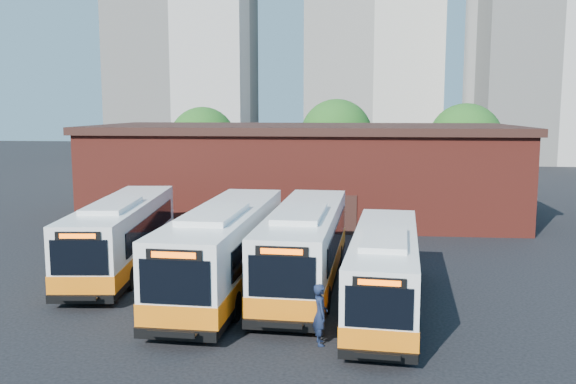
# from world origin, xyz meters

# --- Properties ---
(ground) EXTENTS (220.00, 220.00, 0.00)m
(ground) POSITION_xyz_m (0.00, 0.00, 0.00)
(ground) COLOR black
(bus_west) EXTENTS (3.73, 12.67, 3.41)m
(bus_west) POSITION_xyz_m (-7.55, 5.18, 1.55)
(bus_west) COLOR white
(bus_west) RESTS_ON ground
(bus_midwest) EXTENTS (3.39, 13.43, 3.63)m
(bus_midwest) POSITION_xyz_m (-2.06, 2.34, 1.65)
(bus_midwest) COLOR white
(bus_midwest) RESTS_ON ground
(bus_mideast) EXTENTS (3.38, 13.05, 3.52)m
(bus_mideast) POSITION_xyz_m (1.23, 3.30, 1.60)
(bus_mideast) COLOR white
(bus_mideast) RESTS_ON ground
(bus_east) EXTENTS (3.36, 11.56, 3.11)m
(bus_east) POSITION_xyz_m (4.43, 0.48, 1.41)
(bus_east) COLOR white
(bus_east) RESTS_ON ground
(transit_worker) EXTENTS (0.63, 0.82, 2.01)m
(transit_worker) POSITION_xyz_m (2.17, -3.23, 1.01)
(transit_worker) COLOR #121B35
(transit_worker) RESTS_ON ground
(depot_building) EXTENTS (28.60, 12.60, 6.40)m
(depot_building) POSITION_xyz_m (0.00, 20.00, 3.26)
(depot_building) COLOR maroon
(depot_building) RESTS_ON ground
(tree_west) EXTENTS (6.00, 6.00, 7.65)m
(tree_west) POSITION_xyz_m (-10.00, 32.00, 4.64)
(tree_west) COLOR #382314
(tree_west) RESTS_ON ground
(tree_mid) EXTENTS (6.56, 6.56, 8.36)m
(tree_mid) POSITION_xyz_m (2.00, 34.00, 5.08)
(tree_mid) COLOR #382314
(tree_mid) RESTS_ON ground
(tree_east) EXTENTS (6.24, 6.24, 7.96)m
(tree_east) POSITION_xyz_m (13.00, 31.00, 4.83)
(tree_east) COLOR #382314
(tree_east) RESTS_ON ground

